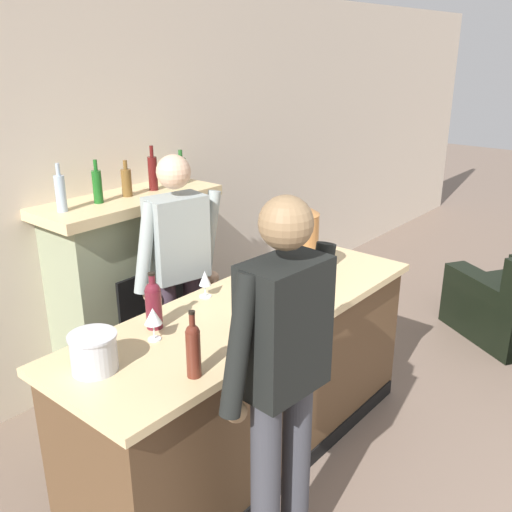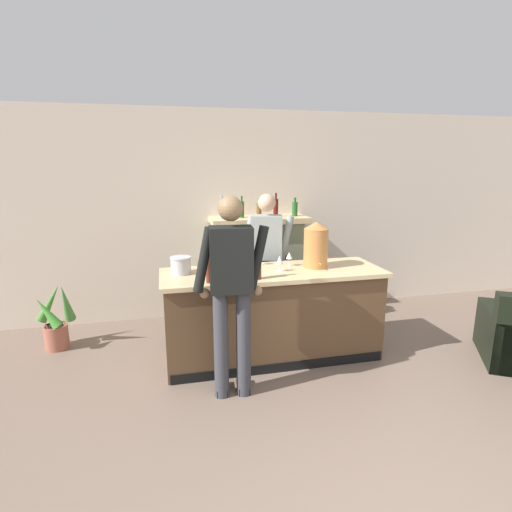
{
  "view_description": "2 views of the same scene",
  "coord_description": "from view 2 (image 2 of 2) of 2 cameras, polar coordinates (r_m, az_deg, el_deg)",
  "views": [
    {
      "loc": [
        -2.4,
        0.58,
        2.31
      ],
      "look_at": [
        -0.06,
        2.54,
        1.19
      ],
      "focal_mm": 40.0,
      "sensor_mm": 36.0,
      "label": 1
    },
    {
      "loc": [
        -1.32,
        -1.44,
        2.06
      ],
      "look_at": [
        -0.36,
        2.67,
        1.08
      ],
      "focal_mm": 28.0,
      "sensor_mm": 36.0,
      "label": 2
    }
  ],
  "objects": [
    {
      "name": "wine_bottle_rose_blush",
      "position": [
        4.23,
        -4.87,
        0.01
      ],
      "size": [
        0.08,
        0.08,
        0.3
      ],
      "color": "maroon",
      "rests_on": "bar_counter"
    },
    {
      "name": "bar_counter",
      "position": [
        4.32,
        2.43,
        -8.31
      ],
      "size": [
        2.32,
        0.77,
        0.97
      ],
      "color": "#513924",
      "rests_on": "ground_plane"
    },
    {
      "name": "person_bartender",
      "position": [
        4.85,
        1.5,
        -0.2
      ],
      "size": [
        0.65,
        0.36,
        1.71
      ],
      "color": "#3E2F3D",
      "rests_on": "ground_plane"
    },
    {
      "name": "wine_bottle_merlot_tall",
      "position": [
        3.75,
        -6.71,
        -1.77
      ],
      "size": [
        0.06,
        0.06,
        0.31
      ],
      "color": "#552218",
      "rests_on": "bar_counter"
    },
    {
      "name": "wine_glass_by_dispenser",
      "position": [
        4.34,
        4.77,
        -0.01
      ],
      "size": [
        0.07,
        0.07,
        0.15
      ],
      "color": "silver",
      "rests_on": "bar_counter"
    },
    {
      "name": "ice_bucket_steel",
      "position": [
        4.1,
        -10.69,
        -1.31
      ],
      "size": [
        0.21,
        0.21,
        0.17
      ],
      "color": "silver",
      "rests_on": "bar_counter"
    },
    {
      "name": "wine_glass_back_row",
      "position": [
        4.12,
        3.4,
        -0.65
      ],
      "size": [
        0.07,
        0.07,
        0.17
      ],
      "color": "silver",
      "rests_on": "bar_counter"
    },
    {
      "name": "wall_back_panel",
      "position": [
        5.54,
        0.75,
        5.99
      ],
      "size": [
        12.0,
        0.07,
        2.75
      ],
      "color": "beige",
      "rests_on": "ground_plane"
    },
    {
      "name": "copper_dispenser",
      "position": [
        4.3,
        8.54,
        1.63
      ],
      "size": [
        0.26,
        0.3,
        0.49
      ],
      "color": "#BE793E",
      "rests_on": "bar_counter"
    },
    {
      "name": "wine_glass_front_right",
      "position": [
        4.13,
        -5.86,
        -0.54
      ],
      "size": [
        0.09,
        0.09,
        0.17
      ],
      "color": "silver",
      "rests_on": "bar_counter"
    },
    {
      "name": "wine_glass_near_bucket",
      "position": [
        4.39,
        0.65,
        0.13
      ],
      "size": [
        0.07,
        0.07,
        0.16
      ],
      "color": "silver",
      "rests_on": "bar_counter"
    },
    {
      "name": "person_customer",
      "position": [
        3.45,
        -3.52,
        -4.8
      ],
      "size": [
        0.66,
        0.32,
        1.81
      ],
      "color": "#36373D",
      "rests_on": "ground_plane"
    },
    {
      "name": "fireplace_stone",
      "position": [
        5.4,
        0.43,
        -1.5
      ],
      "size": [
        1.28,
        0.52,
        1.68
      ],
      "color": "gray",
      "rests_on": "ground_plane"
    },
    {
      "name": "wine_bottle_chardonnay_pale",
      "position": [
        3.83,
        0.2,
        -1.02
      ],
      "size": [
        0.08,
        0.08,
        0.35
      ],
      "color": "#54201B",
      "rests_on": "bar_counter"
    },
    {
      "name": "potted_plant_corner",
      "position": [
        5.09,
        -26.69,
        -8.34
      ],
      "size": [
        0.45,
        0.46,
        0.78
      ],
      "color": "#A15946",
      "rests_on": "ground_plane"
    }
  ]
}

